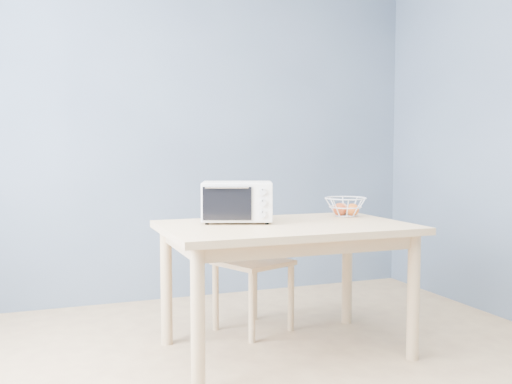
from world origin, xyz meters
name	(u,v)px	position (x,y,z in m)	size (l,w,h in m)	color
room	(298,120)	(0.00, 0.00, 1.30)	(4.01, 4.51, 2.61)	tan
dining_table	(285,241)	(0.30, 0.81, 0.65)	(1.40, 0.90, 0.75)	tan
toaster_oven	(234,201)	(0.05, 0.99, 0.88)	(0.47, 0.39, 0.24)	white
fruit_basket	(345,207)	(0.81, 1.02, 0.81)	(0.34, 0.34, 0.12)	silver
dining_chair	(249,264)	(0.25, 1.29, 0.43)	(0.53, 0.53, 0.87)	tan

